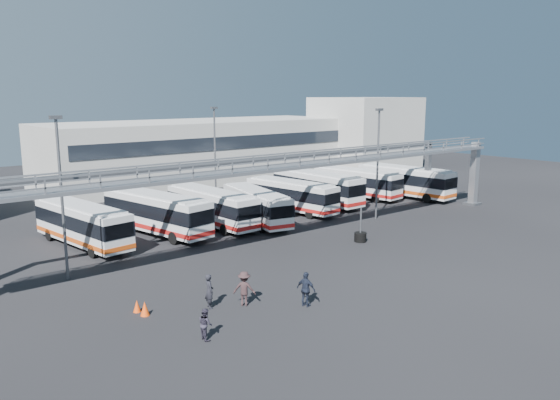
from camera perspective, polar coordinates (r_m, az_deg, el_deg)
ground at (r=38.65m, az=6.11°, el=-6.30°), size 140.00×140.00×0.00m
gantry at (r=41.66m, az=0.52°, el=2.79°), size 51.40×5.15×7.10m
warehouse at (r=74.85m, az=-8.21°, el=5.15°), size 42.00×14.00×8.00m
building_right at (r=86.74m, az=8.87°, el=6.91°), size 14.00×12.00×11.00m
light_pole_left at (r=35.84m, az=-21.89°, el=1.01°), size 0.70×0.35×10.21m
light_pole_mid at (r=50.83m, az=10.18°, el=4.35°), size 0.70×0.35×10.21m
light_pole_back at (r=56.95m, az=-6.81°, el=5.14°), size 0.70×0.35×10.21m
bus_2 at (r=44.21m, az=-19.95°, el=-2.29°), size 3.93×10.93×3.25m
bus_3 at (r=46.23m, az=-12.78°, el=-1.22°), size 4.63×11.56×3.42m
bus_4 at (r=48.21m, az=-7.16°, el=-0.65°), size 2.95×10.81×3.25m
bus_5 at (r=48.96m, az=-2.49°, el=-0.50°), size 4.40×10.42×3.08m
bus_6 at (r=53.63m, az=1.18°, el=0.55°), size 3.70×10.54×3.13m
bus_7 at (r=57.56m, az=3.90°, el=1.41°), size 2.73×11.36×3.45m
bus_8 at (r=61.90m, az=8.03°, el=1.88°), size 3.69×10.79×3.21m
bus_9 at (r=63.08m, az=12.93°, el=2.01°), size 3.56×11.56×3.46m
pedestrian_a at (r=30.22m, az=-7.40°, el=-9.41°), size 0.61×0.79×1.92m
pedestrian_b at (r=26.67m, az=-7.80°, el=-12.71°), size 0.66×0.81×1.54m
pedestrian_c at (r=30.36m, az=-3.75°, el=-9.22°), size 1.38×1.40×1.94m
pedestrian_d at (r=30.20m, az=2.74°, el=-9.31°), size 0.79×1.23×1.95m
cone_left at (r=30.63m, az=-14.72°, el=-10.66°), size 0.53×0.53×0.66m
cone_right at (r=30.04m, az=-13.94°, el=-10.94°), size 0.50×0.50×0.77m
tire_stack at (r=43.53m, az=8.39°, el=-3.75°), size 0.96×0.96×2.73m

